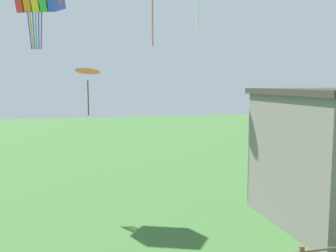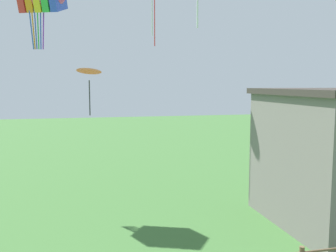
# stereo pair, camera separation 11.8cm
# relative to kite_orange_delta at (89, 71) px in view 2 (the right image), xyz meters

# --- Properties ---
(kite_orange_delta) EXTENTS (1.30, 1.29, 2.13)m
(kite_orange_delta) POSITION_rel_kite_orange_delta_xyz_m (0.00, 0.00, 0.00)
(kite_orange_delta) COLOR orange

